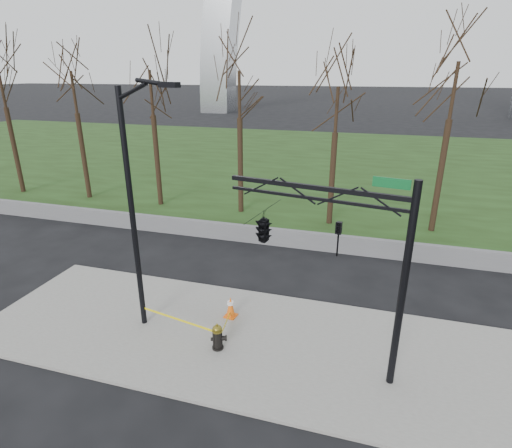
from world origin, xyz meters
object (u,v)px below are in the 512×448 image
(fire_hydrant, at_px, (218,337))
(traffic_signal_mast, at_px, (288,231))
(traffic_cone, at_px, (231,307))
(street_light, at_px, (135,198))

(fire_hydrant, relative_size, traffic_signal_mast, 0.15)
(traffic_cone, bearing_deg, fire_hydrant, -82.94)
(traffic_cone, distance_m, street_light, 5.09)
(fire_hydrant, relative_size, street_light, 0.11)
(fire_hydrant, height_order, traffic_signal_mast, traffic_signal_mast)
(fire_hydrant, distance_m, street_light, 5.06)
(fire_hydrant, xyz_separation_m, traffic_cone, (-0.22, 1.81, -0.02))
(traffic_cone, height_order, traffic_signal_mast, traffic_signal_mast)
(traffic_cone, xyz_separation_m, street_light, (-2.57, -1.27, 4.20))
(traffic_cone, xyz_separation_m, traffic_signal_mast, (2.26, -1.25, 3.65))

